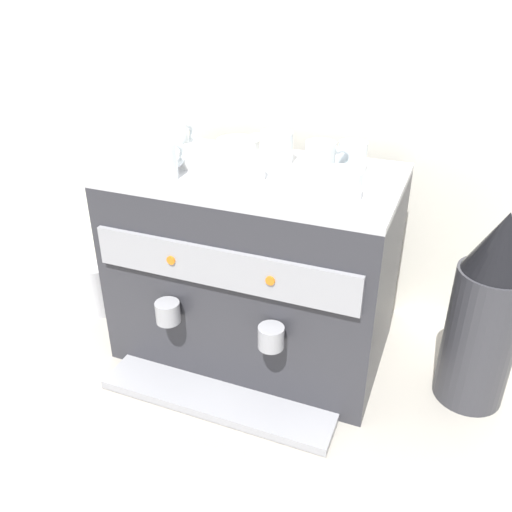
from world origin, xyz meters
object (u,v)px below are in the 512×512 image
(ceramic_cup_1, at_px, (174,138))
(ceramic_bowl_0, at_px, (198,157))
(ceramic_cup_2, at_px, (342,184))
(coffee_grinder, at_px, (485,314))
(espresso_machine, at_px, (255,266))
(milk_pitcher, at_px, (99,289))
(ceramic_cup_0, at_px, (322,162))
(ceramic_cup_5, at_px, (161,160))
(ceramic_cup_3, at_px, (350,158))
(ceramic_bowl_2, at_px, (238,147))
(ceramic_bowl_1, at_px, (239,170))
(ceramic_cup_4, at_px, (275,147))

(ceramic_cup_1, bearing_deg, ceramic_bowl_0, -27.34)
(ceramic_cup_2, bearing_deg, coffee_grinder, 16.06)
(espresso_machine, xyz_separation_m, milk_pitcher, (-0.48, -0.02, -0.17))
(ceramic_cup_0, bearing_deg, espresso_machine, -178.69)
(ceramic_cup_1, bearing_deg, milk_pitcher, -163.54)
(ceramic_cup_2, xyz_separation_m, milk_pitcher, (-0.70, 0.06, -0.44))
(espresso_machine, height_order, coffee_grinder, espresso_machine)
(espresso_machine, distance_m, ceramic_cup_5, 0.35)
(ceramic_cup_0, height_order, coffee_grinder, ceramic_cup_0)
(ceramic_cup_0, bearing_deg, ceramic_cup_1, 173.07)
(espresso_machine, distance_m, ceramic_cup_3, 0.35)
(ceramic_cup_1, xyz_separation_m, ceramic_bowl_0, (0.09, -0.05, -0.02))
(ceramic_cup_5, distance_m, ceramic_bowl_2, 0.23)
(ceramic_cup_5, bearing_deg, ceramic_cup_0, 18.92)
(ceramic_bowl_1, relative_size, milk_pitcher, 0.75)
(espresso_machine, xyz_separation_m, ceramic_cup_5, (-0.18, -0.11, 0.28))
(ceramic_bowl_1, height_order, milk_pitcher, ceramic_bowl_1)
(espresso_machine, height_order, ceramic_bowl_2, ceramic_bowl_2)
(ceramic_cup_5, relative_size, ceramic_bowl_1, 1.04)
(ceramic_cup_0, xyz_separation_m, ceramic_bowl_1, (-0.17, -0.06, -0.02))
(ceramic_cup_2, bearing_deg, ceramic_bowl_2, 148.36)
(ceramic_cup_3, xyz_separation_m, ceramic_bowl_0, (-0.35, -0.07, -0.02))
(coffee_grinder, relative_size, milk_pitcher, 3.12)
(ceramic_cup_0, height_order, ceramic_cup_4, ceramic_cup_0)
(ceramic_bowl_2, bearing_deg, ceramic_cup_1, -159.14)
(ceramic_cup_2, height_order, ceramic_bowl_0, ceramic_cup_2)
(ceramic_cup_3, xyz_separation_m, milk_pitcher, (-0.68, -0.10, -0.45))
(ceramic_cup_0, relative_size, ceramic_bowl_0, 0.97)
(ceramic_cup_2, distance_m, ceramic_bowl_1, 0.24)
(ceramic_cup_1, relative_size, ceramic_cup_2, 1.00)
(ceramic_cup_0, height_order, ceramic_bowl_1, ceramic_cup_0)
(ceramic_cup_3, bearing_deg, ceramic_bowl_0, -168.63)
(ceramic_cup_1, distance_m, ceramic_cup_5, 0.17)
(ceramic_cup_0, relative_size, ceramic_bowl_2, 0.95)
(coffee_grinder, bearing_deg, espresso_machine, -179.01)
(espresso_machine, bearing_deg, ceramic_cup_5, -148.30)
(ceramic_cup_2, bearing_deg, ceramic_cup_1, 163.61)
(ceramic_bowl_2, bearing_deg, ceramic_cup_5, -112.10)
(ceramic_cup_5, bearing_deg, ceramic_bowl_1, 19.43)
(ceramic_cup_1, distance_m, ceramic_cup_3, 0.44)
(ceramic_cup_0, relative_size, ceramic_cup_3, 1.00)
(ceramic_cup_1, xyz_separation_m, ceramic_bowl_2, (0.15, 0.06, -0.02))
(ceramic_cup_3, height_order, coffee_grinder, ceramic_cup_3)
(ceramic_cup_5, distance_m, ceramic_bowl_0, 0.12)
(ceramic_cup_5, bearing_deg, milk_pitcher, 164.00)
(ceramic_bowl_1, xyz_separation_m, coffee_grinder, (0.56, 0.06, -0.28))
(ceramic_cup_3, xyz_separation_m, ceramic_bowl_1, (-0.22, -0.13, -0.02))
(ceramic_cup_2, distance_m, ceramic_cup_4, 0.26)
(ceramic_cup_3, relative_size, ceramic_bowl_1, 0.88)
(ceramic_bowl_0, relative_size, ceramic_bowl_2, 0.98)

